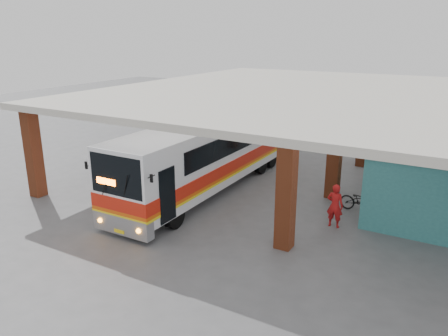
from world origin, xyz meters
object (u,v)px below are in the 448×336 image
pedestrian (335,206)px  coach_bus (207,154)px  motorcycle (362,201)px  red_chair (380,175)px

pedestrian → coach_bus: bearing=-8.1°
motorcycle → red_chair: (-0.18, 4.74, -0.18)m
coach_bus → pedestrian: coach_bus is taller
coach_bus → motorcycle: (7.43, 1.01, -1.36)m
red_chair → coach_bus: bearing=-118.6°
coach_bus → pedestrian: size_ratio=7.10×
coach_bus → motorcycle: coach_bus is taller
coach_bus → red_chair: 9.38m
red_chair → motorcycle: bearing=-64.8°
motorcycle → pedestrian: size_ratio=1.08×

